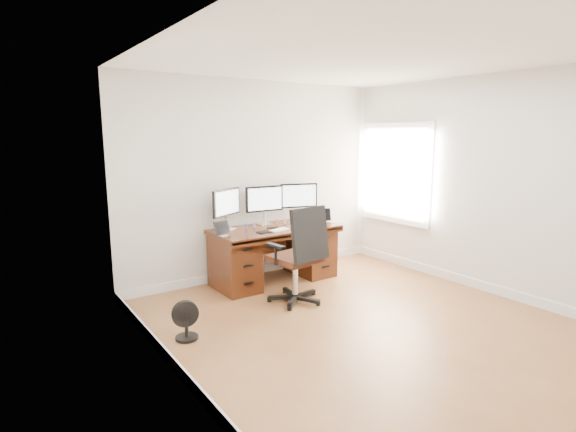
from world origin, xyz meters
TOP-DOWN VIEW (x-y plane):
  - ground at (0.00, 0.00)m, footprint 4.50×4.50m
  - back_wall at (0.00, 2.25)m, footprint 4.00×0.10m
  - right_wall at (2.00, 0.11)m, footprint 0.10×4.50m
  - desk at (0.00, 1.83)m, footprint 1.70×0.80m
  - office_chair at (-0.20, 0.99)m, footprint 0.69×0.69m
  - floor_fan at (-1.67, 0.82)m, footprint 0.27×0.22m
  - monitor_left at (-0.58, 2.07)m, footprint 0.50×0.29m
  - monitor_center at (-0.00, 2.07)m, footprint 0.55×0.16m
  - monitor_right at (0.58, 2.07)m, footprint 0.53×0.20m
  - tablet_left at (-0.80, 1.75)m, footprint 0.25×0.14m
  - tablet_right at (0.78, 1.75)m, footprint 0.25×0.14m
  - keyboard at (-0.06, 1.61)m, footprint 0.30×0.20m
  - trackpad at (0.23, 1.66)m, footprint 0.13×0.13m
  - drawing_tablet at (-0.27, 1.63)m, footprint 0.20×0.13m
  - phone at (-0.06, 1.81)m, footprint 0.15×0.11m
  - figurine_blue at (-0.36, 1.95)m, footprint 0.03×0.03m
  - figurine_purple at (-0.24, 1.95)m, footprint 0.03×0.03m
  - figurine_yellow at (-0.10, 1.95)m, footprint 0.03×0.03m
  - figurine_brown at (0.12, 1.95)m, footprint 0.03×0.03m
  - figurine_pink at (0.26, 1.95)m, footprint 0.03×0.03m
  - figurine_orange at (0.36, 1.95)m, footprint 0.03×0.03m

SIDE VIEW (x-z plane):
  - ground at x=0.00m, z-range 0.00..0.00m
  - floor_fan at x=-1.67m, z-range -0.01..0.38m
  - office_chair at x=-0.20m, z-range -0.20..0.97m
  - desk at x=0.00m, z-range 0.03..0.78m
  - trackpad at x=0.23m, z-range 0.75..0.76m
  - drawing_tablet at x=-0.27m, z-range 0.75..0.76m
  - phone at x=-0.06m, z-range 0.75..0.76m
  - keyboard at x=-0.06m, z-range 0.75..0.76m
  - figurine_blue at x=-0.36m, z-range 0.75..0.83m
  - figurine_purple at x=-0.24m, z-range 0.75..0.83m
  - figurine_yellow at x=-0.10m, z-range 0.75..0.83m
  - figurine_brown at x=0.12m, z-range 0.75..0.83m
  - figurine_pink at x=0.26m, z-range 0.75..0.83m
  - figurine_orange at x=0.36m, z-range 0.75..0.83m
  - tablet_left at x=-0.80m, z-range 0.74..0.93m
  - tablet_right at x=0.78m, z-range 0.74..0.93m
  - monitor_left at x=-0.58m, z-range 0.82..1.35m
  - monitor_center at x=0.00m, z-range 0.82..1.35m
  - monitor_right at x=0.58m, z-range 0.82..1.35m
  - back_wall at x=0.00m, z-range 0.00..2.70m
  - right_wall at x=2.00m, z-range 0.00..2.70m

